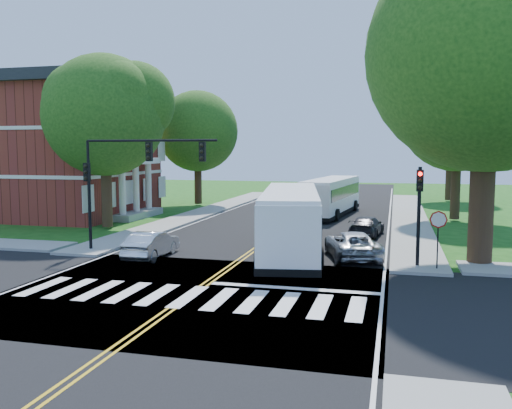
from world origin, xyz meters
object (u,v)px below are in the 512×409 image
(dark_sedan, at_px, (367,226))
(hatchback, at_px, (151,244))
(signal_nw, at_px, (129,168))
(bus_lead, at_px, (291,220))
(suv, at_px, (352,245))
(signal_ne, at_px, (419,203))
(bus_follow, at_px, (331,196))

(dark_sedan, bearing_deg, hatchback, 50.82)
(signal_nw, bearing_deg, hatchback, -25.36)
(bus_lead, height_order, suv, bus_lead)
(signal_ne, xyz_separation_m, bus_follow, (-6.02, 18.82, -1.39))
(hatchback, bearing_deg, bus_follow, -109.53)
(signal_nw, height_order, bus_follow, signal_nw)
(signal_nw, bearing_deg, bus_lead, 16.21)
(bus_lead, relative_size, suv, 2.68)
(signal_ne, relative_size, suv, 0.92)
(signal_nw, xyz_separation_m, suv, (11.05, 1.58, -3.70))
(signal_ne, bearing_deg, bus_follow, 107.73)
(signal_ne, relative_size, bus_follow, 0.38)
(signal_ne, xyz_separation_m, hatchback, (-12.58, -0.71, -2.29))
(signal_nw, distance_m, hatchback, 4.05)
(bus_follow, relative_size, hatchback, 2.91)
(hatchback, height_order, suv, suv)
(hatchback, bearing_deg, signal_ne, -177.73)
(signal_nw, bearing_deg, bus_follow, 66.88)
(bus_follow, bearing_deg, hatchback, 78.07)
(signal_ne, bearing_deg, suv, 152.35)
(bus_lead, relative_size, bus_follow, 1.10)
(hatchback, relative_size, suv, 0.84)
(hatchback, height_order, dark_sedan, hatchback)
(hatchback, xyz_separation_m, dark_sedan, (9.90, 9.50, -0.06))
(signal_nw, height_order, signal_ne, signal_nw)
(bus_lead, distance_m, suv, 3.44)
(signal_nw, relative_size, bus_lead, 0.56)
(signal_ne, distance_m, hatchback, 12.80)
(bus_follow, bearing_deg, signal_nw, 73.51)
(signal_nw, bearing_deg, signal_ne, 0.05)
(bus_lead, height_order, bus_follow, bus_lead)
(signal_nw, relative_size, bus_follow, 0.61)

